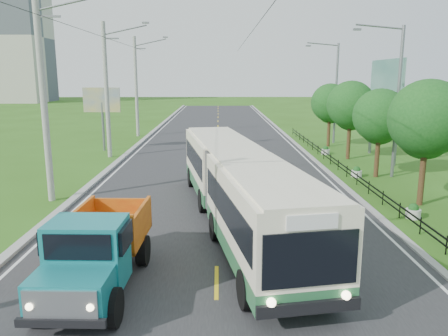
{
  "coord_description": "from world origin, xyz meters",
  "views": [
    {
      "loc": [
        0.07,
        -12.19,
        6.11
      ],
      "look_at": [
        0.32,
        7.75,
        1.9
      ],
      "focal_mm": 35.0,
      "sensor_mm": 36.0,
      "label": 1
    }
  ],
  "objects_px": {
    "billboard_right": "(386,87)",
    "tree_back": "(330,105)",
    "pole_far": "(137,86)",
    "pole_mid": "(107,90)",
    "streetlight_far": "(334,90)",
    "planter_mid": "(357,172)",
    "bus": "(237,182)",
    "planter_far": "(325,151)",
    "streetlight_mid": "(396,97)",
    "tree_fourth": "(380,119)",
    "dump_truck": "(97,246)",
    "tree_third": "(427,122)",
    "planter_near": "(413,212)",
    "billboard_left": "(102,104)",
    "tree_fifth": "(351,107)",
    "pole_near": "(44,98)"
  },
  "relations": [
    {
      "from": "billboard_right",
      "to": "tree_back",
      "type": "bearing_deg",
      "value": 111.7
    },
    {
      "from": "billboard_right",
      "to": "pole_far",
      "type": "bearing_deg",
      "value": 147.7
    },
    {
      "from": "pole_mid",
      "to": "streetlight_far",
      "type": "bearing_deg",
      "value": 20.32
    },
    {
      "from": "planter_mid",
      "to": "bus",
      "type": "xyz_separation_m",
      "value": [
        -7.76,
        -8.82,
        1.59
      ]
    },
    {
      "from": "streetlight_far",
      "to": "planter_far",
      "type": "xyz_separation_m",
      "value": [
        -2.04,
        -6.0,
        -4.62
      ]
    },
    {
      "from": "streetlight_mid",
      "to": "tree_fourth",
      "type": "bearing_deg",
      "value": 169.85
    },
    {
      "from": "dump_truck",
      "to": "planter_far",
      "type": "bearing_deg",
      "value": 63.75
    },
    {
      "from": "pole_far",
      "to": "tree_third",
      "type": "relative_size",
      "value": 1.67
    },
    {
      "from": "tree_back",
      "to": "planter_near",
      "type": "xyz_separation_m",
      "value": [
        -1.26,
        -20.14,
        -3.37
      ]
    },
    {
      "from": "tree_back",
      "to": "billboard_left",
      "type": "bearing_deg",
      "value": -173.69
    },
    {
      "from": "pole_far",
      "to": "billboard_left",
      "type": "relative_size",
      "value": 1.92
    },
    {
      "from": "pole_far",
      "to": "streetlight_far",
      "type": "bearing_deg",
      "value": -14.81
    },
    {
      "from": "pole_mid",
      "to": "tree_third",
      "type": "xyz_separation_m",
      "value": [
        18.12,
        -12.86,
        -1.11
      ]
    },
    {
      "from": "pole_mid",
      "to": "dump_truck",
      "type": "xyz_separation_m",
      "value": [
        4.83,
        -21.35,
        -3.76
      ]
    },
    {
      "from": "tree_fourth",
      "to": "streetlight_mid",
      "type": "distance_m",
      "value": 1.54
    },
    {
      "from": "streetlight_far",
      "to": "planter_far",
      "type": "bearing_deg",
      "value": -108.8
    },
    {
      "from": "tree_third",
      "to": "tree_fifth",
      "type": "relative_size",
      "value": 1.03
    },
    {
      "from": "pole_near",
      "to": "planter_near",
      "type": "height_order",
      "value": "pole_near"
    },
    {
      "from": "pole_near",
      "to": "tree_third",
      "type": "relative_size",
      "value": 1.67
    },
    {
      "from": "pole_far",
      "to": "tree_back",
      "type": "distance_m",
      "value": 19.43
    },
    {
      "from": "planter_near",
      "to": "bus",
      "type": "height_order",
      "value": "bus"
    },
    {
      "from": "pole_near",
      "to": "billboard_left",
      "type": "distance_m",
      "value": 15.1
    },
    {
      "from": "streetlight_mid",
      "to": "bus",
      "type": "relative_size",
      "value": 0.56
    },
    {
      "from": "streetlight_far",
      "to": "dump_truck",
      "type": "relative_size",
      "value": 1.6
    },
    {
      "from": "streetlight_far",
      "to": "tree_third",
      "type": "bearing_deg",
      "value": -92.27
    },
    {
      "from": "tree_third",
      "to": "tree_back",
      "type": "xyz_separation_m",
      "value": [
        -0.0,
        18.0,
        -0.33
      ]
    },
    {
      "from": "pole_near",
      "to": "pole_far",
      "type": "xyz_separation_m",
      "value": [
        0.0,
        24.0,
        0.0
      ]
    },
    {
      "from": "dump_truck",
      "to": "tree_fifth",
      "type": "bearing_deg",
      "value": 59.09
    },
    {
      "from": "pole_near",
      "to": "tree_fifth",
      "type": "height_order",
      "value": "pole_near"
    },
    {
      "from": "streetlight_mid",
      "to": "planter_mid",
      "type": "bearing_deg",
      "value": -180.0
    },
    {
      "from": "pole_near",
      "to": "planter_far",
      "type": "relative_size",
      "value": 14.93
    },
    {
      "from": "pole_near",
      "to": "streetlight_far",
      "type": "height_order",
      "value": "pole_near"
    },
    {
      "from": "streetlight_mid",
      "to": "planter_far",
      "type": "relative_size",
      "value": 13.54
    },
    {
      "from": "planter_near",
      "to": "bus",
      "type": "distance_m",
      "value": 7.96
    },
    {
      "from": "pole_near",
      "to": "billboard_left",
      "type": "height_order",
      "value": "pole_near"
    },
    {
      "from": "billboard_right",
      "to": "dump_truck",
      "type": "height_order",
      "value": "billboard_right"
    },
    {
      "from": "bus",
      "to": "pole_near",
      "type": "bearing_deg",
      "value": 147.5
    },
    {
      "from": "tree_third",
      "to": "planter_mid",
      "type": "xyz_separation_m",
      "value": [
        -1.26,
        5.86,
        -3.7
      ]
    },
    {
      "from": "tree_fifth",
      "to": "streetlight_mid",
      "type": "height_order",
      "value": "streetlight_mid"
    },
    {
      "from": "tree_fifth",
      "to": "dump_truck",
      "type": "relative_size",
      "value": 1.02
    },
    {
      "from": "pole_near",
      "to": "streetlight_mid",
      "type": "distance_m",
      "value": 19.56
    },
    {
      "from": "pole_mid",
      "to": "billboard_left",
      "type": "height_order",
      "value": "pole_mid"
    },
    {
      "from": "streetlight_mid",
      "to": "planter_far",
      "type": "xyz_separation_m",
      "value": [
        -2.04,
        8.0,
        -4.62
      ]
    },
    {
      "from": "pole_far",
      "to": "tree_back",
      "type": "xyz_separation_m",
      "value": [
        18.12,
        -6.86,
        -1.44
      ]
    },
    {
      "from": "planter_far",
      "to": "billboard_right",
      "type": "xyz_separation_m",
      "value": [
        3.7,
        -2.0,
        5.06
      ]
    },
    {
      "from": "billboard_right",
      "to": "tree_fifth",
      "type": "bearing_deg",
      "value": 176.7
    },
    {
      "from": "tree_third",
      "to": "tree_fourth",
      "type": "distance_m",
      "value": 6.01
    },
    {
      "from": "tree_back",
      "to": "dump_truck",
      "type": "distance_m",
      "value": 29.72
    },
    {
      "from": "planter_mid",
      "to": "bus",
      "type": "distance_m",
      "value": 11.85
    },
    {
      "from": "tree_fourth",
      "to": "streetlight_far",
      "type": "height_order",
      "value": "streetlight_far"
    }
  ]
}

